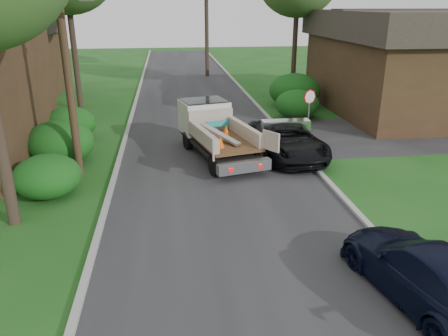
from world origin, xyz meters
TOP-DOWN VIEW (x-y plane):
  - ground at (0.00, 0.00)m, footprint 120.00×120.00m
  - road at (0.00, 10.00)m, footprint 8.00×90.00m
  - side_street at (12.00, 9.00)m, footprint 16.00×7.00m
  - curb_left at (-4.10, 10.00)m, footprint 0.20×90.00m
  - curb_right at (4.10, 10.00)m, footprint 0.20×90.00m
  - stop_sign at (5.20, 9.00)m, footprint 0.71×0.32m
  - utility_pole at (-5.48, 4.98)m, footprint 2.42×1.25m
  - house_left_far at (-13.50, 22.00)m, footprint 7.56×7.56m
  - house_right at (13.00, 14.00)m, footprint 9.72×12.96m
  - hedge_left_a at (-6.20, 3.00)m, footprint 2.34×2.34m
  - hedge_left_b at (-6.50, 6.50)m, footprint 2.86×2.86m
  - hedge_left_c at (-6.80, 10.00)m, footprint 2.60×2.60m
  - hedge_right_a at (5.80, 13.00)m, footprint 2.60×2.60m
  - hedge_right_b at (6.50, 16.00)m, footprint 3.38×3.38m
  - flatbed_truck at (0.08, 7.23)m, footprint 3.78×6.29m
  - black_pickup at (3.36, 6.26)m, footprint 2.88×5.63m
  - navy_suv at (3.80, -4.16)m, footprint 2.75×5.15m

SIDE VIEW (x-z plane):
  - ground at x=0.00m, z-range 0.00..0.00m
  - road at x=0.00m, z-range -0.01..0.01m
  - side_street at x=12.00m, z-range 0.00..0.02m
  - curb_left at x=-4.10m, z-range 0.00..0.12m
  - curb_right at x=4.10m, z-range 0.00..0.12m
  - navy_suv at x=3.80m, z-range 0.00..1.42m
  - black_pickup at x=3.36m, z-range 0.00..1.52m
  - hedge_left_a at x=-6.20m, z-range 0.00..1.53m
  - hedge_left_c at x=-6.80m, z-range 0.00..1.70m
  - hedge_right_a at x=5.80m, z-range 0.00..1.70m
  - hedge_left_b at x=-6.50m, z-range 0.00..1.87m
  - hedge_right_b at x=6.50m, z-range 0.00..2.21m
  - flatbed_truck at x=0.08m, z-range 0.10..2.33m
  - stop_sign at x=5.20m, z-range 0.54..3.02m
  - house_left_far at x=-13.50m, z-range 0.05..6.05m
  - house_right at x=13.00m, z-range 0.06..6.26m
  - utility_pole at x=-5.48m, z-range 0.17..10.17m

